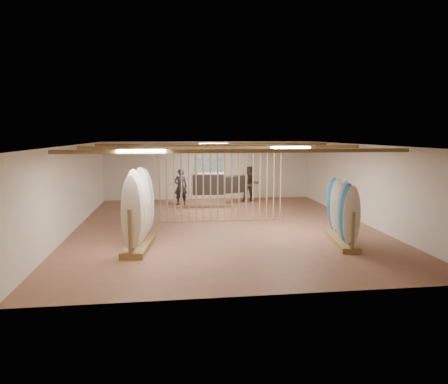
{
  "coord_description": "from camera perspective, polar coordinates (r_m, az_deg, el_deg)",
  "views": [
    {
      "loc": [
        -1.71,
        -13.35,
        3.17
      ],
      "look_at": [
        0.0,
        0.0,
        1.2
      ],
      "focal_mm": 32.0,
      "sensor_mm": 36.0,
      "label": 1
    }
  ],
  "objects": [
    {
      "name": "rack_right",
      "position": [
        12.19,
        16.49,
        -3.99
      ],
      "size": [
        0.88,
        2.38,
        1.87
      ],
      "rotation": [
        0.0,
        0.0,
        -0.16
      ],
      "color": "olive",
      "rests_on": "floor"
    },
    {
      "name": "rack_left",
      "position": [
        11.37,
        -12.05,
        -4.18
      ],
      "size": [
        0.87,
        2.35,
        2.18
      ],
      "rotation": [
        0.0,
        0.0,
        -0.12
      ],
      "color": "olive",
      "rests_on": "floor"
    },
    {
      "name": "floor",
      "position": [
        13.83,
        -0.0,
        -4.93
      ],
      "size": [
        12.0,
        12.0,
        0.0
      ],
      "primitive_type": "plane",
      "color": "#956148",
      "rests_on": "ground"
    },
    {
      "name": "shopper_a",
      "position": [
        17.92,
        -6.21,
        1.07
      ],
      "size": [
        0.7,
        0.51,
        1.84
      ],
      "primitive_type": "imported",
      "rotation": [
        0.0,
        0.0,
        3.22
      ],
      "color": "#27252C",
      "rests_on": "floor"
    },
    {
      "name": "light_panels",
      "position": [
        13.47,
        -0.0,
        6.5
      ],
      "size": [
        1.2,
        0.35,
        0.06
      ],
      "primitive_type": "cube",
      "color": "white",
      "rests_on": "ground"
    },
    {
      "name": "wall_front",
      "position": [
        7.75,
        5.67,
        -4.91
      ],
      "size": [
        12.0,
        0.0,
        12.0
      ],
      "primitive_type": "plane",
      "rotation": [
        -1.57,
        0.0,
        0.0
      ],
      "color": "silver",
      "rests_on": "ground"
    },
    {
      "name": "ceiling_slats",
      "position": [
        13.47,
        -0.0,
        6.41
      ],
      "size": [
        9.5,
        6.12,
        0.1
      ],
      "primitive_type": "cube",
      "color": "olive",
      "rests_on": "ground"
    },
    {
      "name": "poster",
      "position": [
        19.47,
        -2.24,
        3.69
      ],
      "size": [
        1.4,
        0.03,
        0.9
      ],
      "primitive_type": "cube",
      "color": "#379AC0",
      "rests_on": "ground"
    },
    {
      "name": "wall_left",
      "position": [
        13.86,
        -20.96,
        0.44
      ],
      "size": [
        0.0,
        12.0,
        12.0
      ],
      "primitive_type": "plane",
      "rotation": [
        1.57,
        0.0,
        1.57
      ],
      "color": "silver",
      "rests_on": "ground"
    },
    {
      "name": "ceiling",
      "position": [
        13.47,
        -0.0,
        6.75
      ],
      "size": [
        12.0,
        12.0,
        0.0
      ],
      "primitive_type": "plane",
      "rotation": [
        3.14,
        0.0,
        0.0
      ],
      "color": "gray",
      "rests_on": "ground"
    },
    {
      "name": "wall_right",
      "position": [
        15.05,
        19.25,
        1.1
      ],
      "size": [
        0.0,
        12.0,
        12.0
      ],
      "primitive_type": "plane",
      "rotation": [
        1.57,
        0.0,
        -1.57
      ],
      "color": "silver",
      "rests_on": "ground"
    },
    {
      "name": "shopper_b",
      "position": [
        18.63,
        3.78,
        1.44
      ],
      "size": [
        0.93,
        0.74,
        1.88
      ],
      "primitive_type": "imported",
      "rotation": [
        0.0,
        0.0,
        -0.04
      ],
      "color": "#37332B",
      "rests_on": "floor"
    },
    {
      "name": "clothing_rack_a",
      "position": [
        17.21,
        -2.31,
        1.08
      ],
      "size": [
        1.44,
        0.42,
        1.54
      ],
      "rotation": [
        0.0,
        0.0,
        -0.04
      ],
      "color": "silver",
      "rests_on": "floor"
    },
    {
      "name": "bamboo_partition",
      "position": [
        14.36,
        -0.41,
        1.25
      ],
      "size": [
        4.45,
        0.05,
        2.78
      ],
      "color": "tan",
      "rests_on": "ground"
    },
    {
      "name": "wall_back",
      "position": [
        19.51,
        -2.24,
        3.11
      ],
      "size": [
        12.0,
        0.0,
        12.0
      ],
      "primitive_type": "plane",
      "rotation": [
        1.57,
        0.0,
        0.0
      ],
      "color": "silver",
      "rests_on": "ground"
    },
    {
      "name": "clothing_rack_b",
      "position": [
        18.3,
        1.41,
        1.08
      ],
      "size": [
        1.18,
        0.72,
        1.32
      ],
      "rotation": [
        0.0,
        0.0,
        0.39
      ],
      "color": "silver",
      "rests_on": "floor"
    }
  ]
}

